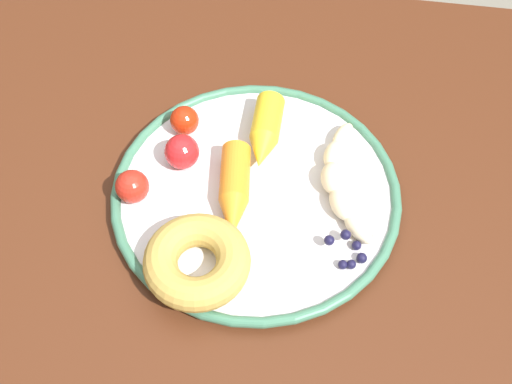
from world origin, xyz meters
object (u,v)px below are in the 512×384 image
(carrot_orange, at_px, (234,191))
(tomato_far, at_px, (184,120))
(dining_table, at_px, (251,220))
(donut, at_px, (197,261))
(tomato_mid, at_px, (132,186))
(plate, at_px, (256,193))
(blueberry_pile, at_px, (351,248))
(carrot_yellow, at_px, (265,132))
(banana, at_px, (340,179))
(tomato_near, at_px, (181,154))

(carrot_orange, bearing_deg, tomato_far, 129.42)
(dining_table, bearing_deg, donut, -104.19)
(tomato_mid, bearing_deg, dining_table, 23.92)
(plate, xyz_separation_m, blueberry_pile, (0.11, -0.06, 0.01))
(carrot_orange, height_order, blueberry_pile, carrot_orange)
(carrot_yellow, height_order, donut, donut)
(carrot_yellow, bearing_deg, plate, -89.56)
(carrot_orange, xyz_separation_m, blueberry_pile, (0.13, -0.05, -0.01))
(plate, height_order, banana, banana)
(plate, bearing_deg, banana, 14.03)
(carrot_orange, bearing_deg, tomato_near, 150.13)
(banana, xyz_separation_m, carrot_orange, (-0.12, -0.04, 0.00))
(dining_table, bearing_deg, tomato_mid, -156.08)
(tomato_near, height_order, tomato_mid, tomato_near)
(banana, relative_size, tomato_near, 4.23)
(carrot_yellow, bearing_deg, blueberry_pile, -50.73)
(blueberry_pile, relative_size, tomato_far, 1.51)
(carrot_orange, distance_m, tomato_mid, 0.11)
(plate, relative_size, tomato_far, 9.48)
(banana, xyz_separation_m, tomato_far, (-0.19, 0.06, 0.01))
(tomato_near, relative_size, tomato_mid, 1.07)
(carrot_orange, bearing_deg, banana, 18.04)
(donut, distance_m, blueberry_pile, 0.16)
(tomato_near, bearing_deg, banana, -0.57)
(carrot_orange, relative_size, tomato_near, 3.03)
(dining_table, relative_size, donut, 11.03)
(blueberry_pile, height_order, tomato_mid, tomato_mid)
(dining_table, height_order, banana, banana)
(carrot_orange, xyz_separation_m, tomato_near, (-0.07, 0.04, 0.00))
(carrot_yellow, bearing_deg, dining_table, -102.56)
(dining_table, height_order, carrot_orange, carrot_orange)
(plate, distance_m, tomato_mid, 0.14)
(carrot_yellow, bearing_deg, tomato_mid, -143.19)
(carrot_yellow, relative_size, donut, 0.92)
(carrot_yellow, distance_m, donut, 0.19)
(carrot_yellow, relative_size, tomato_near, 2.52)
(carrot_orange, bearing_deg, blueberry_pile, -19.68)
(plate, bearing_deg, carrot_orange, -147.40)
(carrot_orange, bearing_deg, plate, 32.60)
(tomato_far, bearing_deg, tomato_near, -81.61)
(donut, height_order, tomato_mid, tomato_mid)
(banana, xyz_separation_m, carrot_yellow, (-0.09, 0.05, 0.01))
(carrot_orange, distance_m, donut, 0.10)
(donut, bearing_deg, tomato_near, 109.01)
(carrot_yellow, height_order, tomato_near, tomato_near)
(donut, height_order, blueberry_pile, donut)
(carrot_yellow, relative_size, tomato_far, 2.94)
(tomato_mid, bearing_deg, blueberry_pile, -8.30)
(carrot_yellow, xyz_separation_m, blueberry_pile, (0.11, -0.14, -0.01))
(carrot_orange, height_order, donut, donut)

